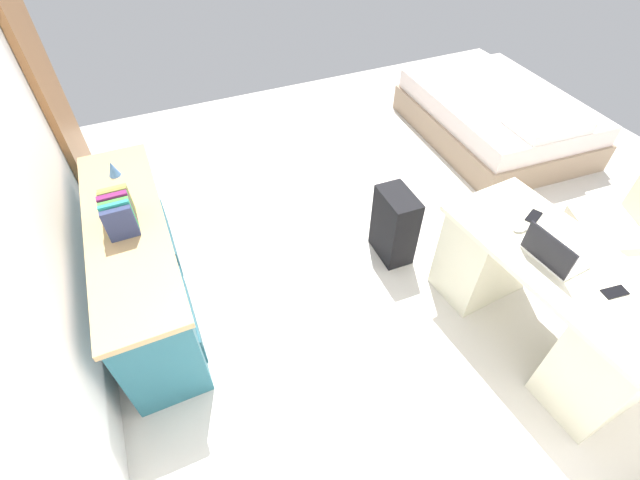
{
  "coord_description": "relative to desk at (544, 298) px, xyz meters",
  "views": [
    {
      "loc": [
        -2.06,
        1.87,
        2.56
      ],
      "look_at": [
        -0.27,
        1.08,
        0.6
      ],
      "focal_mm": 24.12,
      "sensor_mm": 36.0,
      "label": 1
    }
  ],
  "objects": [
    {
      "name": "wall_back",
      "position": [
        1.12,
        2.66,
        0.94
      ],
      "size": [
        4.41,
        0.1,
        2.66
      ],
      "primitive_type": "cube",
      "color": "white",
      "rests_on": "ground_plane"
    },
    {
      "name": "cell_phone_near_laptop",
      "position": [
        -0.28,
        -0.05,
        0.36
      ],
      "size": [
        0.09,
        0.14,
        0.01
      ],
      "primitive_type": "cube",
      "rotation": [
        0.0,
        0.0,
        -0.15
      ],
      "color": "black",
      "rests_on": "desk"
    },
    {
      "name": "book_row",
      "position": [
        1.34,
        2.28,
        0.46
      ],
      "size": [
        0.28,
        0.17,
        0.24
      ],
      "color": "navy",
      "rests_on": "credenza"
    },
    {
      "name": "ground_plane",
      "position": [
        1.12,
        0.09,
        -0.39
      ],
      "size": [
        6.14,
        6.14,
        0.0
      ],
      "primitive_type": "plane",
      "color": "beige"
    },
    {
      "name": "door_wooden",
      "position": [
        2.77,
        2.58,
        0.63
      ],
      "size": [
        0.88,
        0.05,
        2.04
      ],
      "primitive_type": "cube",
      "color": "#936038",
      "rests_on": "ground_plane"
    },
    {
      "name": "desk",
      "position": [
        0.0,
        0.0,
        0.0
      ],
      "size": [
        1.48,
        0.76,
        0.74
      ],
      "color": "beige",
      "rests_on": "ground_plane"
    },
    {
      "name": "bed",
      "position": [
        2.12,
        -1.45,
        -0.14
      ],
      "size": [
        1.99,
        1.53,
        0.58
      ],
      "color": "gray",
      "rests_on": "ground_plane"
    },
    {
      "name": "figurine_small",
      "position": [
        1.9,
        2.28,
        0.41
      ],
      "size": [
        0.08,
        0.08,
        0.11
      ],
      "primitive_type": "cone",
      "color": "#4C7FBF",
      "rests_on": "credenza"
    },
    {
      "name": "office_chair",
      "position": [
        0.22,
        -0.88,
        0.03
      ],
      "size": [
        0.59,
        0.59,
        0.94
      ],
      "color": "black",
      "rests_on": "ground_plane"
    },
    {
      "name": "laptop",
      "position": [
        0.05,
        0.09,
        0.4
      ],
      "size": [
        0.32,
        0.24,
        0.21
      ],
      "color": "silver",
      "rests_on": "desk"
    },
    {
      "name": "computer_mouse",
      "position": [
        0.31,
        0.07,
        0.37
      ],
      "size": [
        0.07,
        0.1,
        0.03
      ],
      "primitive_type": "ellipsoid",
      "rotation": [
        0.0,
        0.0,
        0.07
      ],
      "color": "white",
      "rests_on": "desk"
    },
    {
      "name": "credenza",
      "position": [
        1.34,
        2.28,
        -0.02
      ],
      "size": [
        1.8,
        0.48,
        0.74
      ],
      "color": "#235B6B",
      "rests_on": "ground_plane"
    },
    {
      "name": "cell_phone_by_mouse",
      "position": [
        0.36,
        -0.1,
        0.36
      ],
      "size": [
        0.12,
        0.15,
        0.01
      ],
      "primitive_type": "cube",
      "rotation": [
        0.0,
        0.0,
        0.44
      ],
      "color": "black",
      "rests_on": "desk"
    },
    {
      "name": "suitcase_black",
      "position": [
        1.04,
        0.45,
        -0.09
      ],
      "size": [
        0.37,
        0.23,
        0.59
      ],
      "primitive_type": "cube",
      "rotation": [
        0.0,
        0.0,
        -0.04
      ],
      "color": "black",
      "rests_on": "ground_plane"
    }
  ]
}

